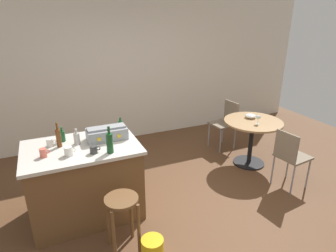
{
  "coord_description": "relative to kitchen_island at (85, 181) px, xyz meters",
  "views": [
    {
      "loc": [
        -1.43,
        -2.75,
        2.37
      ],
      "look_at": [
        0.1,
        0.72,
        0.88
      ],
      "focal_mm": 30.75,
      "sensor_mm": 36.0,
      "label": 1
    }
  ],
  "objects": [
    {
      "name": "back_wall",
      "position": [
        1.14,
        2.17,
        0.88
      ],
      "size": [
        8.0,
        0.1,
        2.7
      ],
      "primitive_type": "cube",
      "color": "silver",
      "rests_on": "ground_plane"
    },
    {
      "name": "cup_1",
      "position": [
        -0.15,
        -0.19,
        0.52
      ],
      "size": [
        0.12,
        0.09,
        0.1
      ],
      "color": "white",
      "rests_on": "kitchen_island"
    },
    {
      "name": "bottle_3",
      "position": [
        -0.03,
        0.08,
        0.54
      ],
      "size": [
        0.07,
        0.07,
        0.19
      ],
      "color": "#B7B2AD",
      "rests_on": "kitchen_island"
    },
    {
      "name": "wooden_stool",
      "position": [
        0.25,
        -0.77,
        0.01
      ],
      "size": [
        0.35,
        0.35,
        0.64
      ],
      "color": "brown",
      "rests_on": "ground_plane"
    },
    {
      "name": "wine_glass",
      "position": [
        2.68,
        0.09,
        0.4
      ],
      "size": [
        0.07,
        0.07,
        0.14
      ],
      "color": "silver",
      "rests_on": "dining_table"
    },
    {
      "name": "dining_table",
      "position": [
        2.7,
        0.23,
        0.11
      ],
      "size": [
        0.93,
        0.93,
        0.77
      ],
      "color": "black",
      "rests_on": "ground_plane"
    },
    {
      "name": "cup_3",
      "position": [
        0.11,
        -0.24,
        0.51
      ],
      "size": [
        0.12,
        0.08,
        0.09
      ],
      "color": "#383838",
      "rests_on": "kitchen_island"
    },
    {
      "name": "bottle_2",
      "position": [
        0.55,
        0.27,
        0.54
      ],
      "size": [
        0.06,
        0.06,
        0.19
      ],
      "color": "#194C23",
      "rests_on": "kitchen_island"
    },
    {
      "name": "ground_plane",
      "position": [
        1.14,
        -0.42,
        -0.47
      ],
      "size": [
        8.8,
        8.8,
        0.0
      ],
      "primitive_type": "plane",
      "color": "brown"
    },
    {
      "name": "plastic_bucket",
      "position": [
        0.48,
        -1.03,
        -0.34
      ],
      "size": [
        0.23,
        0.23,
        0.25
      ],
      "primitive_type": "cylinder",
      "color": "yellow",
      "rests_on": "ground_plane"
    },
    {
      "name": "cup_0",
      "position": [
        -0.32,
        0.14,
        0.51
      ],
      "size": [
        0.11,
        0.08,
        0.09
      ],
      "color": "white",
      "rests_on": "kitchen_island"
    },
    {
      "name": "bottle_4",
      "position": [
        -0.18,
        0.23,
        0.54
      ],
      "size": [
        0.06,
        0.06,
        0.18
      ],
      "color": "#194C23",
      "rests_on": "kitchen_island"
    },
    {
      "name": "bottle_0",
      "position": [
        0.28,
        -0.3,
        0.58
      ],
      "size": [
        0.07,
        0.07,
        0.31
      ],
      "color": "#194C23",
      "rests_on": "kitchen_island"
    },
    {
      "name": "serving_bowl",
      "position": [
        2.75,
        0.36,
        0.33
      ],
      "size": [
        0.18,
        0.18,
        0.07
      ],
      "primitive_type": "ellipsoid",
      "color": "white",
      "rests_on": "dining_table"
    },
    {
      "name": "folding_chair_near",
      "position": [
        2.73,
        -0.56,
        0.06
      ],
      "size": [
        0.45,
        0.45,
        0.88
      ],
      "color": "#7F705B",
      "rests_on": "ground_plane"
    },
    {
      "name": "kitchen_island",
      "position": [
        0.0,
        0.0,
        0.0
      ],
      "size": [
        1.31,
        0.89,
        0.94
      ],
      "color": "brown",
      "rests_on": "ground_plane"
    },
    {
      "name": "folding_chair_far",
      "position": [
        2.69,
        0.96,
        0.05
      ],
      "size": [
        0.44,
        0.44,
        0.88
      ],
      "color": "#7F705B",
      "rests_on": "ground_plane"
    },
    {
      "name": "cup_2",
      "position": [
        -0.4,
        -0.12,
        0.51
      ],
      "size": [
        0.11,
        0.07,
        0.1
      ],
      "color": "#DB6651",
      "rests_on": "kitchen_island"
    },
    {
      "name": "bottle_1",
      "position": [
        -0.23,
        0.08,
        0.58
      ],
      "size": [
        0.06,
        0.06,
        0.3
      ],
      "color": "#603314",
      "rests_on": "kitchen_island"
    },
    {
      "name": "toolbox",
      "position": [
        0.33,
        0.07,
        0.54
      ],
      "size": [
        0.48,
        0.25,
        0.16
      ],
      "color": "gray",
      "rests_on": "kitchen_island"
    }
  ]
}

